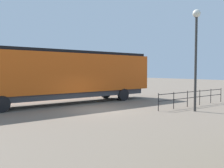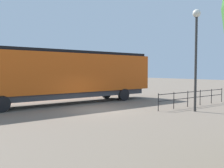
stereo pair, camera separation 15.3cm
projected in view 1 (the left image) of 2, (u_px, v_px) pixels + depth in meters
ground_plane at (98, 110)px, 17.27m from camera, size 120.00×120.00×0.00m
locomotive at (70, 74)px, 20.46m from camera, size 2.96×16.20×4.32m
lamp_post at (196, 40)px, 16.31m from camera, size 0.52×0.52×6.71m
platform_fence at (194, 96)px, 19.06m from camera, size 0.05×8.13×1.20m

